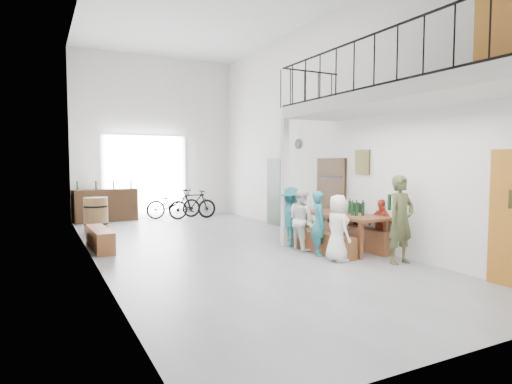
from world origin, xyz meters
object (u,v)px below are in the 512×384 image
serving_counter (105,205)px  bicycle_near (174,204)px  tasting_table (343,217)px  host_standing (401,220)px  side_bench (100,239)px  oak_barrel (96,215)px  bench_inner (319,242)px

serving_counter → bicycle_near: (2.17, -0.26, -0.03)m
tasting_table → host_standing: host_standing is taller
tasting_table → side_bench: bearing=148.1°
tasting_table → serving_counter: bearing=114.7°
side_bench → bicycle_near: bearing=56.2°
oak_barrel → tasting_table: bearing=-47.7°
host_standing → bicycle_near: 8.52m
side_bench → host_standing: bearing=-38.9°
side_bench → serving_counter: serving_counter is taller
bicycle_near → host_standing: bearing=-167.5°
serving_counter → host_standing: (4.11, -8.55, 0.31)m
bench_inner → oak_barrel: size_ratio=2.02×
side_bench → oak_barrel: (0.22, 2.50, 0.24)m
tasting_table → bicycle_near: bearing=100.1°
bicycle_near → bench_inner: bearing=-171.0°
side_bench → oak_barrel: oak_barrel is taller
side_bench → host_standing: host_standing is taller
bench_inner → host_standing: 1.80m
side_bench → oak_barrel: size_ratio=1.73×
side_bench → bicycle_near: (2.92, 4.36, 0.26)m
oak_barrel → serving_counter: 2.19m
serving_counter → bicycle_near: serving_counter is taller
bench_inner → side_bench: (-4.08, 2.43, 0.01)m
side_bench → tasting_table: bearing=-27.3°
tasting_table → host_standing: bearing=-88.4°
host_standing → bicycle_near: (-1.94, 8.28, -0.34)m
tasting_table → side_bench: (-4.70, 2.43, -0.48)m
bicycle_near → tasting_table: bearing=-166.0°
bicycle_near → serving_counter: bearing=82.4°
serving_counter → bench_inner: bearing=-70.5°
tasting_table → oak_barrel: oak_barrel is taller
bench_inner → host_standing: host_standing is taller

